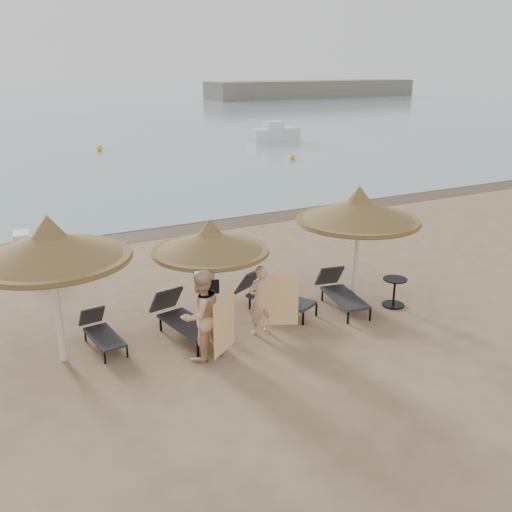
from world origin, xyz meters
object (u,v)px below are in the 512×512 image
Objects in this scene: side_table at (394,293)px; lounger_near_left at (182,317)px; person_left at (201,308)px; person_right at (260,294)px; palapa_left at (50,247)px; palapa_right at (358,211)px; lounger_near_right at (271,294)px; lounger_far_left at (101,331)px; pedal_boat at (35,249)px; lounger_far_right at (340,291)px; palapa_center at (210,242)px.

lounger_near_left is at bearing 169.14° from side_table.
person_right is at bearing -179.32° from person_left.
palapa_left reaches higher than lounger_near_left.
lounger_near_left is (-4.56, 0.36, -2.01)m from palapa_right.
side_table is (2.86, -1.26, -0.07)m from lounger_near_right.
pedal_boat is at bearing 87.54° from lounger_far_left.
person_right is at bearing -11.12° from palapa_left.
palapa_left is at bearing 168.96° from lounger_near_left.
person_right is (1.62, 0.45, -0.18)m from person_left.
side_table reaches higher than lounger_far_left.
person_right is at bearing -37.05° from lounger_near_left.
pedal_boat is at bearing 96.91° from lounger_near_left.
lounger_near_left is 4.13m from lounger_far_right.
lounger_near_left reaches higher than lounger_near_right.
palapa_right is at bearing -170.17° from person_right.
palapa_center is at bearing 167.87° from side_table.
pedal_boat is (-0.43, 6.67, 0.02)m from lounger_far_left.
palapa_right is 6.69m from lounger_far_left.
palapa_center reaches higher than person_left.
lounger_near_right is 0.95× the size of person_left.
lounger_near_right is (-2.10, 0.59, -2.01)m from palapa_right.
lounger_far_left is at bearing -17.59° from person_right.
lounger_near_left reaches higher than lounger_far_right.
side_table is 5.42m from person_left.
person_left is (-4.60, -0.89, -1.29)m from palapa_right.
lounger_far_right is 2.63m from person_right.
side_table is at bearing -41.13° from palapa_right.
pedal_boat is (-7.50, 8.04, 0.00)m from side_table.
palapa_left is 3.33m from lounger_near_left.
palapa_center reaches higher than lounger_near_right.
palapa_left is 3.18m from person_left.
lounger_far_right is (-0.44, -0.02, -2.03)m from palapa_right.
person_right is at bearing -41.66° from palapa_center.
pedal_boat is at bearing 86.39° from palapa_left.
person_right is 8.69m from pedal_boat.
palapa_right is at bearing 12.18° from lounger_far_right.
palapa_left is 4.29× the size of side_table.
palapa_right is 1.36× the size of person_left.
person_left is at bearing -49.23° from lounger_far_left.
side_table is 0.38× the size of person_right.
lounger_near_left is 7.35m from pedal_boat.
pedal_boat is (-6.29, 7.39, -0.04)m from lounger_far_right.
pedal_boat reaches higher than lounger_near_left.
palapa_left is at bearing 178.89° from palapa_center.
palapa_left reaches higher than lounger_near_right.
lounger_near_right is 1.76m from lounger_far_right.
lounger_far_left is at bearing 152.45° from lounger_near_right.
lounger_far_left is 4.22m from lounger_near_right.
lounger_near_right is 8.22m from pedal_boat.
person_left is 1.69m from person_right.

